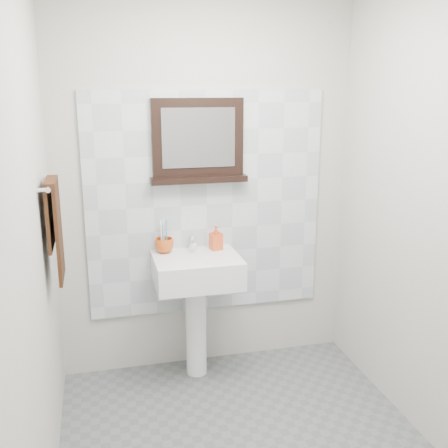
% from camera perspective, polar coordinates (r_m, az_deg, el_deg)
% --- Properties ---
extents(back_wall, '(2.00, 0.01, 2.50)m').
position_cam_1_polar(back_wall, '(3.52, -1.98, 3.78)').
color(back_wall, '#B9B7B0').
rests_on(back_wall, ground).
extents(front_wall, '(2.00, 0.01, 2.50)m').
position_cam_1_polar(front_wall, '(1.53, 15.80, -11.53)').
color(front_wall, '#B9B7B0').
rests_on(front_wall, ground).
extents(left_wall, '(0.01, 2.20, 2.50)m').
position_cam_1_polar(left_wall, '(2.40, -20.20, -2.35)').
color(left_wall, '#B9B7B0').
rests_on(left_wall, ground).
extents(right_wall, '(0.01, 2.20, 2.50)m').
position_cam_1_polar(right_wall, '(2.93, 22.34, 0.46)').
color(right_wall, '#B9B7B0').
rests_on(right_wall, ground).
extents(splashback, '(1.60, 0.02, 1.50)m').
position_cam_1_polar(splashback, '(3.53, -1.92, 2.15)').
color(splashback, silver).
rests_on(splashback, back_wall).
extents(pedestal_sink, '(0.55, 0.44, 0.96)m').
position_cam_1_polar(pedestal_sink, '(3.44, -2.99, -6.43)').
color(pedestal_sink, white).
rests_on(pedestal_sink, ground).
extents(toothbrush_cup, '(0.16, 0.16, 0.10)m').
position_cam_1_polar(toothbrush_cup, '(3.46, -6.52, -2.34)').
color(toothbrush_cup, '#C24D16').
rests_on(toothbrush_cup, pedestal_sink).
extents(toothbrushes, '(0.05, 0.04, 0.21)m').
position_cam_1_polar(toothbrushes, '(3.44, -6.61, -1.14)').
color(toothbrushes, white).
rests_on(toothbrushes, toothbrush_cup).
extents(soap_dispenser, '(0.09, 0.09, 0.16)m').
position_cam_1_polar(soap_dispenser, '(3.50, -0.88, -1.48)').
color(soap_dispenser, red).
rests_on(soap_dispenser, pedestal_sink).
extents(framed_mirror, '(0.64, 0.11, 0.54)m').
position_cam_1_polar(framed_mirror, '(3.43, -2.85, 8.82)').
color(framed_mirror, black).
rests_on(framed_mirror, back_wall).
extents(towel_bar, '(0.07, 0.40, 0.03)m').
position_cam_1_polar(towel_bar, '(2.89, -18.42, 4.24)').
color(towel_bar, silver).
rests_on(towel_bar, left_wall).
extents(hand_towel, '(0.06, 0.30, 0.55)m').
position_cam_1_polar(hand_towel, '(2.93, -17.95, 0.21)').
color(hand_towel, black).
rests_on(hand_towel, towel_bar).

